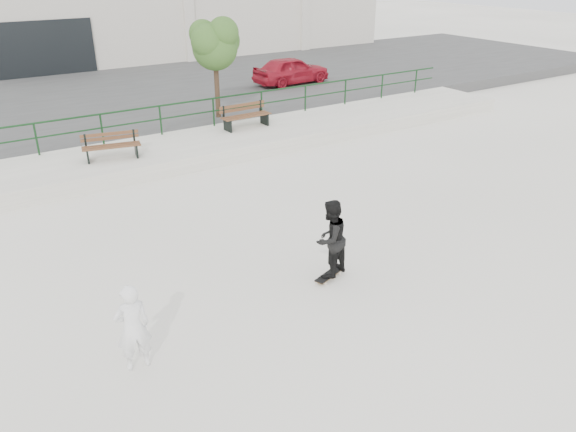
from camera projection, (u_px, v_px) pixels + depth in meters
ground at (323, 304)px, 10.85m from camera, size 120.00×120.00×0.00m
ledge at (148, 157)px, 17.97m from camera, size 30.00×3.00×0.50m
parking_strip at (79, 104)px, 24.43m from camera, size 60.00×14.00×0.50m
railing at (131, 118)px, 18.54m from camera, size 28.00×0.06×1.03m
bench_left at (111, 146)px, 16.91m from camera, size 1.77×0.84×0.79m
bench_right at (245, 116)px, 19.97m from camera, size 1.85×0.59×0.84m
tree at (215, 42)px, 20.33m from camera, size 2.07×1.84×3.68m
red_car at (291, 70)px, 26.72m from camera, size 3.88×1.75×1.29m
skateboard at (329, 275)px, 11.67m from camera, size 0.80×0.45×0.09m
standing_skater at (330, 239)px, 11.32m from camera, size 0.95×0.83×1.66m
seated_skater at (133, 328)px, 8.86m from camera, size 0.59×0.41×1.55m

